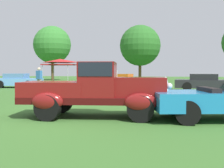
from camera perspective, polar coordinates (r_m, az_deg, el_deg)
ground_plane at (r=8.15m, az=-9.12°, el=-7.23°), size 120.00×120.00×0.00m
feature_pickup_truck at (r=7.90m, az=-3.65°, el=-1.17°), size 4.64×2.22×1.70m
show_car_skyblue at (r=23.48m, az=-20.33°, el=0.70°), size 4.17×2.19×1.22m
show_car_orange at (r=19.04m, az=1.80°, el=0.41°), size 4.61×2.39×1.22m
show_car_charcoal at (r=19.70m, az=20.17°, el=0.32°), size 4.49×2.24×1.22m
spectator_between_cars at (r=18.81m, az=-15.97°, el=1.23°), size 0.46×0.36×1.69m
spectator_by_row at (r=11.11m, az=-0.01°, el=0.25°), size 0.45×0.33×1.69m
canopy_tent_left_field at (r=27.34m, az=-11.52°, el=4.93°), size 3.01×3.01×2.71m
treeline_far_left at (r=40.80m, az=-13.20°, el=8.51°), size 5.73×5.73×8.35m
treeline_mid_left at (r=38.85m, az=6.30°, el=8.53°), size 6.09×6.09×8.30m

